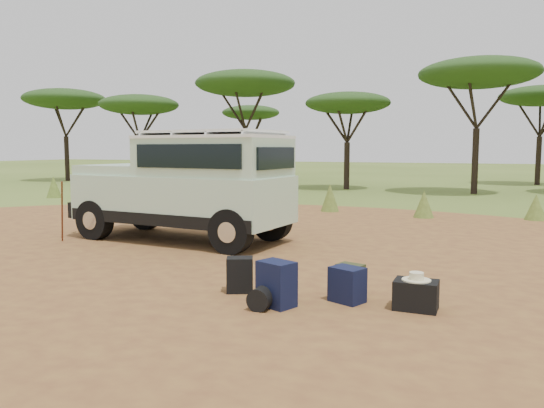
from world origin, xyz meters
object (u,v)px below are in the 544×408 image
at_px(walking_staff, 62,212).
at_px(duffel_navy, 347,285).
at_px(safari_vehicle, 188,188).
at_px(backpack_black, 240,275).
at_px(hard_case, 416,295).
at_px(backpack_olive, 350,281).
at_px(backpack_navy, 277,284).

distance_m(walking_staff, duffel_navy, 7.07).
bearing_deg(safari_vehicle, backpack_black, -44.27).
distance_m(backpack_black, duffel_navy, 1.53).
xyz_separation_m(walking_staff, backpack_black, (5.27, -2.01, -0.43)).
bearing_deg(hard_case, safari_vehicle, 148.54).
height_order(walking_staff, backpack_olive, walking_staff).
bearing_deg(backpack_navy, backpack_black, 171.79).
height_order(safari_vehicle, backpack_black, safari_vehicle).
bearing_deg(safari_vehicle, duffel_navy, -31.43).
relative_size(walking_staff, hard_case, 2.68).
bearing_deg(duffel_navy, safari_vehicle, 166.30).
relative_size(safari_vehicle, walking_staff, 3.54).
bearing_deg(duffel_navy, walking_staff, -173.39).
distance_m(backpack_olive, hard_case, 0.92).
bearing_deg(duffel_navy, backpack_olive, 115.83).
distance_m(duffel_navy, hard_case, 0.89).
bearing_deg(walking_staff, safari_vehicle, -19.12).
bearing_deg(backpack_olive, safari_vehicle, 161.90).
height_order(safari_vehicle, backpack_olive, safari_vehicle).
relative_size(backpack_navy, hard_case, 1.11).
bearing_deg(backpack_navy, hard_case, 40.19).
height_order(backpack_black, hard_case, backpack_black).
relative_size(walking_staff, backpack_black, 2.86).
bearing_deg(walking_staff, backpack_navy, -71.37).
distance_m(safari_vehicle, hard_case, 6.33).
distance_m(safari_vehicle, backpack_navy, 5.36).
xyz_separation_m(safari_vehicle, duffel_navy, (4.48, -3.24, -0.92)).
bearing_deg(backpack_olive, duffel_navy, -70.31).
height_order(backpack_navy, duffel_navy, backpack_navy).
bearing_deg(duffel_navy, backpack_black, -153.34).
bearing_deg(walking_staff, backpack_olive, -63.19).
bearing_deg(backpack_navy, safari_vehicle, 155.89).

